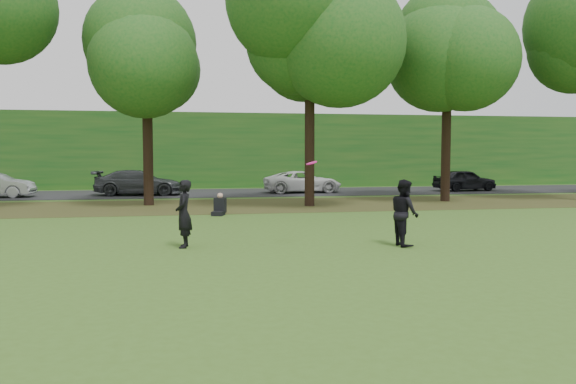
% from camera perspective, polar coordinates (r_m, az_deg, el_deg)
% --- Properties ---
extents(ground, '(120.00, 120.00, 0.00)m').
position_cam_1_polar(ground, '(12.09, -3.68, -7.17)').
color(ground, '#395A1C').
rests_on(ground, ground).
extents(leaf_litter, '(60.00, 7.00, 0.01)m').
position_cam_1_polar(leaf_litter, '(24.92, -7.18, -1.41)').
color(leaf_litter, '#463419').
rests_on(leaf_litter, ground).
extents(street, '(70.00, 7.00, 0.02)m').
position_cam_1_polar(street, '(32.89, -7.96, -0.10)').
color(street, black).
rests_on(street, ground).
extents(far_hedge, '(70.00, 3.00, 5.00)m').
position_cam_1_polar(far_hedge, '(38.80, -8.37, 4.19)').
color(far_hedge, '#17501A').
rests_on(far_hedge, ground).
extents(player_left, '(0.44, 0.64, 1.68)m').
position_cam_1_polar(player_left, '(14.06, -10.54, -2.20)').
color(player_left, black).
rests_on(player_left, ground).
extents(player_right, '(0.65, 0.83, 1.68)m').
position_cam_1_polar(player_right, '(14.40, 11.75, -2.06)').
color(player_right, black).
rests_on(player_right, ground).
extents(parked_cars, '(36.69, 2.63, 1.53)m').
position_cam_1_polar(parked_cars, '(31.96, -13.26, 0.96)').
color(parked_cars, black).
rests_on(parked_cars, street).
extents(frisbee, '(0.30, 0.31, 0.12)m').
position_cam_1_polar(frisbee, '(13.78, 2.42, 2.96)').
color(frisbee, '#F3148E').
rests_on(frisbee, ground).
extents(seated_person, '(0.63, 0.82, 0.83)m').
position_cam_1_polar(seated_person, '(21.30, -6.97, -1.49)').
color(seated_person, black).
rests_on(seated_person, ground).
extents(tree_line, '(55.30, 7.90, 12.31)m').
position_cam_1_polar(tree_line, '(25.34, -8.13, 16.51)').
color(tree_line, black).
rests_on(tree_line, ground).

